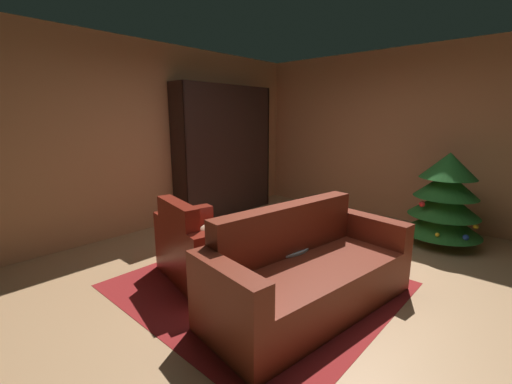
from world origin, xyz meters
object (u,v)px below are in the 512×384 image
at_px(bookshelf_unit, 230,152).
at_px(couch_red, 307,274).
at_px(armchair_red, 200,250).
at_px(decorated_tree, 445,199).
at_px(book_stack_on_table, 276,238).
at_px(coffee_table, 272,245).
at_px(bottle_on_table, 252,231).

relative_size(bookshelf_unit, couch_red, 1.05).
bearing_deg(bookshelf_unit, armchair_red, -50.62).
distance_m(couch_red, decorated_tree, 2.53).
relative_size(couch_red, decorated_tree, 1.69).
height_order(bookshelf_unit, decorated_tree, bookshelf_unit).
xyz_separation_m(bookshelf_unit, book_stack_on_table, (2.30, -1.56, -0.58)).
relative_size(bookshelf_unit, coffee_table, 2.87).
distance_m(bookshelf_unit, decorated_tree, 3.36).
distance_m(bookshelf_unit, armchair_red, 2.69).
xyz_separation_m(bottle_on_table, decorated_tree, (1.16, 2.44, 0.09)).
relative_size(coffee_table, decorated_tree, 0.62).
xyz_separation_m(couch_red, book_stack_on_table, (-0.47, 0.13, 0.19)).
xyz_separation_m(bookshelf_unit, decorated_tree, (3.24, 0.77, -0.45)).
bearing_deg(bottle_on_table, couch_red, -1.99).
xyz_separation_m(armchair_red, couch_red, (1.13, 0.30, -0.00)).
relative_size(couch_red, bottle_on_table, 9.07).
bearing_deg(decorated_tree, bookshelf_unit, -166.56).
bearing_deg(couch_red, armchair_red, -164.94).
xyz_separation_m(armchair_red, bottle_on_table, (0.44, 0.33, 0.23)).
bearing_deg(decorated_tree, coffee_table, -112.84).
bearing_deg(coffee_table, book_stack_on_table, 2.17).
bearing_deg(bottle_on_table, coffee_table, 30.50).
bearing_deg(bookshelf_unit, decorated_tree, 13.44).
distance_m(armchair_red, book_stack_on_table, 0.81).
distance_m(coffee_table, bottle_on_table, 0.24).
xyz_separation_m(book_stack_on_table, bottle_on_table, (-0.22, -0.11, 0.04)).
bearing_deg(armchair_red, bookshelf_unit, 129.38).
height_order(couch_red, coffee_table, couch_red).
height_order(coffee_table, book_stack_on_table, book_stack_on_table).
bearing_deg(decorated_tree, bottle_on_table, -115.47).
height_order(bookshelf_unit, coffee_table, bookshelf_unit).
distance_m(couch_red, bottle_on_table, 0.73).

